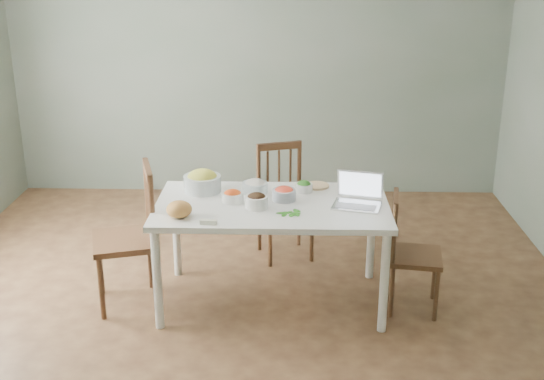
{
  "coord_description": "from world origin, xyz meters",
  "views": [
    {
      "loc": [
        0.35,
        -4.44,
        2.5
      ],
      "look_at": [
        0.22,
        0.09,
        0.87
      ],
      "focal_mm": 45.42,
      "sensor_mm": 36.0,
      "label": 1
    }
  ],
  "objects_px": {
    "laptop": "(357,192)",
    "dining_table": "(272,253)",
    "bowl_squash": "(202,181)",
    "chair_left": "(124,238)",
    "bread_boule": "(179,209)",
    "chair_far": "(285,203)",
    "chair_right": "(416,254)"
  },
  "relations": [
    {
      "from": "chair_right",
      "to": "chair_far",
      "type": "bearing_deg",
      "value": 55.75
    },
    {
      "from": "chair_left",
      "to": "dining_table",
      "type": "bearing_deg",
      "value": 76.94
    },
    {
      "from": "chair_left",
      "to": "bread_boule",
      "type": "distance_m",
      "value": 0.58
    },
    {
      "from": "chair_right",
      "to": "chair_left",
      "type": "bearing_deg",
      "value": 97.99
    },
    {
      "from": "chair_left",
      "to": "bowl_squash",
      "type": "distance_m",
      "value": 0.7
    },
    {
      "from": "dining_table",
      "to": "bread_boule",
      "type": "relative_size",
      "value": 9.5
    },
    {
      "from": "chair_left",
      "to": "bread_boule",
      "type": "bearing_deg",
      "value": 47.72
    },
    {
      "from": "bread_boule",
      "to": "dining_table",
      "type": "bearing_deg",
      "value": 24.21
    },
    {
      "from": "chair_right",
      "to": "bowl_squash",
      "type": "relative_size",
      "value": 3.1
    },
    {
      "from": "chair_far",
      "to": "chair_right",
      "type": "relative_size",
      "value": 1.1
    },
    {
      "from": "laptop",
      "to": "dining_table",
      "type": "bearing_deg",
      "value": -170.97
    },
    {
      "from": "dining_table",
      "to": "chair_far",
      "type": "xyz_separation_m",
      "value": [
        0.09,
        0.79,
        0.09
      ]
    },
    {
      "from": "dining_table",
      "to": "chair_far",
      "type": "relative_size",
      "value": 1.74
    },
    {
      "from": "chair_left",
      "to": "chair_right",
      "type": "bearing_deg",
      "value": 73.37
    },
    {
      "from": "dining_table",
      "to": "chair_far",
      "type": "bearing_deg",
      "value": 83.79
    },
    {
      "from": "bowl_squash",
      "to": "chair_far",
      "type": "bearing_deg",
      "value": 42.19
    },
    {
      "from": "dining_table",
      "to": "chair_left",
      "type": "bearing_deg",
      "value": -176.87
    },
    {
      "from": "chair_left",
      "to": "laptop",
      "type": "height_order",
      "value": "chair_left"
    },
    {
      "from": "dining_table",
      "to": "bread_boule",
      "type": "xyz_separation_m",
      "value": [
        -0.61,
        -0.28,
        0.44
      ]
    },
    {
      "from": "chair_right",
      "to": "bowl_squash",
      "type": "distance_m",
      "value": 1.63
    },
    {
      "from": "chair_far",
      "to": "laptop",
      "type": "height_order",
      "value": "laptop"
    },
    {
      "from": "dining_table",
      "to": "bowl_squash",
      "type": "bearing_deg",
      "value": 155.31
    },
    {
      "from": "chair_left",
      "to": "laptop",
      "type": "bearing_deg",
      "value": 74.04
    },
    {
      "from": "chair_far",
      "to": "chair_left",
      "type": "height_order",
      "value": "chair_left"
    },
    {
      "from": "chair_left",
      "to": "bowl_squash",
      "type": "xyz_separation_m",
      "value": [
        0.54,
        0.3,
        0.33
      ]
    },
    {
      "from": "chair_far",
      "to": "bread_boule",
      "type": "height_order",
      "value": "chair_far"
    },
    {
      "from": "bread_boule",
      "to": "laptop",
      "type": "relative_size",
      "value": 0.53
    },
    {
      "from": "chair_left",
      "to": "bread_boule",
      "type": "relative_size",
      "value": 6.0
    },
    {
      "from": "dining_table",
      "to": "chair_left",
      "type": "height_order",
      "value": "chair_left"
    },
    {
      "from": "chair_right",
      "to": "bread_boule",
      "type": "xyz_separation_m",
      "value": [
        -1.63,
        -0.2,
        0.4
      ]
    },
    {
      "from": "chair_far",
      "to": "chair_left",
      "type": "relative_size",
      "value": 0.91
    },
    {
      "from": "chair_right",
      "to": "bowl_squash",
      "type": "xyz_separation_m",
      "value": [
        -1.54,
        0.31,
        0.42
      ]
    }
  ]
}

